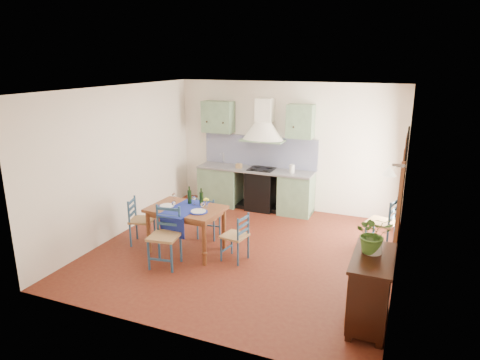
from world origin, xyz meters
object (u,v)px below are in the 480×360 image
sideboard (370,287)px  dining_table (186,213)px  chair_near (165,236)px  potted_plant (373,234)px

sideboard → dining_table: bearing=162.2°
dining_table → chair_near: (-0.06, -0.60, -0.20)m
sideboard → potted_plant: 0.68m
sideboard → chair_near: bearing=172.6°
chair_near → sideboard: (3.24, -0.42, 0.00)m
chair_near → dining_table: bearing=84.8°
dining_table → sideboard: dining_table is taller
dining_table → potted_plant: 3.32m
dining_table → chair_near: dining_table is taller
sideboard → potted_plant: size_ratio=2.11×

